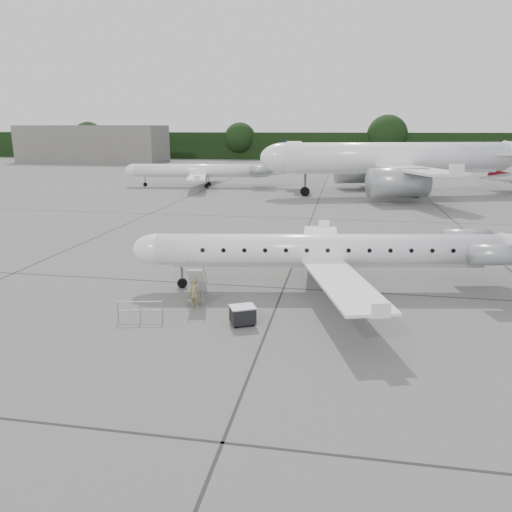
# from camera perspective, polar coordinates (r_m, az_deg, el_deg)

# --- Properties ---
(ground) EXTENTS (320.00, 320.00, 0.00)m
(ground) POSITION_cam_1_polar(r_m,az_deg,el_deg) (24.55, 9.55, -8.26)
(ground) COLOR slate
(ground) RESTS_ON ground
(treeline) EXTENTS (260.00, 4.00, 8.00)m
(treeline) POSITION_cam_1_polar(r_m,az_deg,el_deg) (152.78, 10.32, 12.22)
(treeline) COLOR black
(treeline) RESTS_ON ground
(terminal_building) EXTENTS (40.00, 14.00, 10.00)m
(terminal_building) POSITION_cam_1_polar(r_m,az_deg,el_deg) (150.04, -18.14, 12.09)
(terminal_building) COLOR slate
(terminal_building) RESTS_ON ground
(main_regional_jet) EXTENTS (28.63, 22.68, 6.64)m
(main_regional_jet) POSITION_cam_1_polar(r_m,az_deg,el_deg) (29.59, 8.28, 2.46)
(main_regional_jet) COLOR white
(main_regional_jet) RESTS_ON ground
(airstair) EXTENTS (1.23, 2.46, 2.08)m
(airstair) POSITION_cam_1_polar(r_m,az_deg,el_deg) (28.04, -6.69, -2.98)
(airstair) COLOR white
(airstair) RESTS_ON ground
(passenger) EXTENTS (0.67, 0.49, 1.68)m
(passenger) POSITION_cam_1_polar(r_m,az_deg,el_deg) (26.85, -7.02, -4.24)
(passenger) COLOR olive
(passenger) RESTS_ON ground
(safety_railing) EXTENTS (2.17, 0.53, 1.00)m
(safety_railing) POSITION_cam_1_polar(r_m,az_deg,el_deg) (25.71, -13.10, -6.18)
(safety_railing) COLOR #92949A
(safety_railing) RESTS_ON ground
(baggage_cart) EXTENTS (1.45, 1.35, 1.00)m
(baggage_cart) POSITION_cam_1_polar(r_m,az_deg,el_deg) (24.58, -1.54, -6.76)
(baggage_cart) COLOR black
(baggage_cart) RESTS_ON ground
(bg_narrowbody) EXTENTS (47.52, 39.53, 14.75)m
(bg_narrowbody) POSITION_cam_1_polar(r_m,az_deg,el_deg) (74.36, 15.81, 12.38)
(bg_narrowbody) COLOR white
(bg_narrowbody) RESTS_ON ground
(bg_regional_left) EXTENTS (30.26, 23.49, 7.33)m
(bg_regional_left) POSITION_cam_1_polar(r_m,az_deg,el_deg) (82.61, -6.29, 10.40)
(bg_regional_left) COLOR white
(bg_regional_left) RESTS_ON ground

